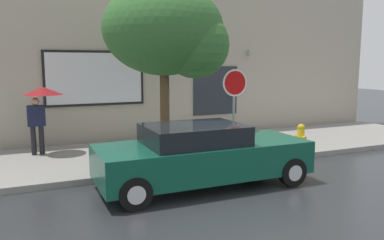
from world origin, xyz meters
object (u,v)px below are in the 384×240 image
at_px(pedestrian_with_umbrella, 41,100).
at_px(street_tree, 170,33).
at_px(parked_car, 202,155).
at_px(fire_hydrant, 301,136).
at_px(stop_sign, 234,94).

height_order(pedestrian_with_umbrella, street_tree, street_tree).
xyz_separation_m(parked_car, fire_hydrant, (4.16, 1.75, -0.19)).
relative_size(parked_car, street_tree, 1.01).
bearing_deg(pedestrian_with_umbrella, fire_hydrant, -17.36).
bearing_deg(stop_sign, parked_car, -135.00).
bearing_deg(fire_hydrant, stop_sign, 176.29).
height_order(parked_car, stop_sign, stop_sign).
height_order(fire_hydrant, stop_sign, stop_sign).
xyz_separation_m(parked_car, stop_sign, (1.90, 1.90, 1.14)).
bearing_deg(pedestrian_with_umbrella, stop_sign, -23.03).
bearing_deg(fire_hydrant, street_tree, 176.15).
distance_m(fire_hydrant, stop_sign, 2.63).
height_order(parked_car, street_tree, street_tree).
bearing_deg(stop_sign, pedestrian_with_umbrella, 156.97).
xyz_separation_m(street_tree, stop_sign, (1.85, -0.13, -1.64)).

